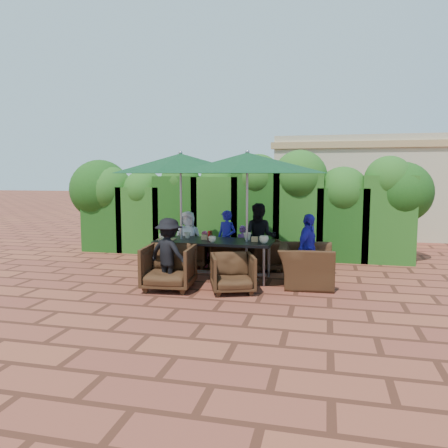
% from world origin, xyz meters
% --- Properties ---
extents(ground, '(80.00, 80.00, 0.00)m').
position_xyz_m(ground, '(0.00, 0.00, 0.00)').
color(ground, brown).
rests_on(ground, ground).
extents(dining_table, '(2.23, 0.90, 0.75)m').
position_xyz_m(dining_table, '(0.05, -0.24, 0.67)').
color(dining_table, black).
rests_on(dining_table, ground).
extents(umbrella_left, '(2.73, 2.73, 2.46)m').
position_xyz_m(umbrella_left, '(-0.62, -0.22, 2.21)').
color(umbrella_left, gray).
rests_on(umbrella_left, ground).
extents(umbrella_right, '(2.93, 2.93, 2.46)m').
position_xyz_m(umbrella_right, '(0.69, -0.27, 2.21)').
color(umbrella_right, gray).
rests_on(umbrella_right, ground).
extents(chair_far_left, '(0.74, 0.69, 0.75)m').
position_xyz_m(chair_far_left, '(-0.70, 0.77, 0.38)').
color(chair_far_left, black).
rests_on(chair_far_left, ground).
extents(chair_far_mid, '(0.91, 0.88, 0.74)m').
position_xyz_m(chair_far_mid, '(0.08, 0.59, 0.37)').
color(chair_far_mid, black).
rests_on(chair_far_mid, ground).
extents(chair_far_right, '(0.87, 0.85, 0.70)m').
position_xyz_m(chair_far_right, '(0.93, 0.72, 0.35)').
color(chair_far_right, black).
rests_on(chair_far_right, ground).
extents(chair_near_left, '(0.91, 0.86, 0.87)m').
position_xyz_m(chair_near_left, '(-0.52, -1.21, 0.43)').
color(chair_near_left, black).
rests_on(chair_near_left, ground).
extents(chair_near_right, '(0.90, 0.87, 0.73)m').
position_xyz_m(chair_near_right, '(0.61, -1.13, 0.37)').
color(chair_near_right, black).
rests_on(chair_near_right, ground).
extents(chair_end_right, '(0.78, 1.15, 0.97)m').
position_xyz_m(chair_end_right, '(1.80, -0.35, 0.49)').
color(chair_end_right, black).
rests_on(chair_end_right, ground).
extents(adult_far_left, '(0.65, 0.45, 1.23)m').
position_xyz_m(adult_far_left, '(-0.76, 0.61, 0.61)').
color(adult_far_left, white).
rests_on(adult_far_left, ground).
extents(adult_far_mid, '(0.55, 0.50, 1.25)m').
position_xyz_m(adult_far_mid, '(0.07, 0.73, 0.62)').
color(adult_far_mid, '#2621B3').
rests_on(adult_far_mid, ground).
extents(adult_far_right, '(0.68, 0.42, 1.41)m').
position_xyz_m(adult_far_right, '(0.81, 0.64, 0.71)').
color(adult_far_right, black).
rests_on(adult_far_right, ground).
extents(adult_near_left, '(0.88, 0.61, 1.26)m').
position_xyz_m(adult_near_left, '(-0.53, -1.17, 0.63)').
color(adult_near_left, black).
rests_on(adult_near_left, ground).
extents(adult_end_right, '(0.60, 0.84, 1.29)m').
position_xyz_m(adult_end_right, '(1.82, -0.19, 0.64)').
color(adult_end_right, '#2621B3').
rests_on(adult_end_right, ground).
extents(child_left, '(0.36, 0.33, 0.79)m').
position_xyz_m(child_left, '(-0.43, 0.75, 0.39)').
color(child_left, '#EC5380').
rests_on(child_left, ground).
extents(child_right, '(0.37, 0.32, 0.92)m').
position_xyz_m(child_right, '(0.40, 0.87, 0.46)').
color(child_right, '#954EAA').
rests_on(child_right, ground).
extents(pedestrian_a, '(1.69, 1.03, 1.70)m').
position_xyz_m(pedestrian_a, '(1.49, 4.26, 0.85)').
color(pedestrian_a, green).
rests_on(pedestrian_a, ground).
extents(pedestrian_b, '(0.86, 0.53, 1.76)m').
position_xyz_m(pedestrian_b, '(2.21, 4.51, 0.88)').
color(pedestrian_b, '#EC5380').
rests_on(pedestrian_b, ground).
extents(pedestrian_c, '(1.35, 0.96, 1.92)m').
position_xyz_m(pedestrian_c, '(3.37, 4.19, 0.96)').
color(pedestrian_c, gray).
rests_on(pedestrian_c, ground).
extents(cup_a, '(0.16, 0.16, 0.13)m').
position_xyz_m(cup_a, '(-0.95, -0.36, 0.81)').
color(cup_a, beige).
rests_on(cup_a, dining_table).
extents(cup_b, '(0.13, 0.13, 0.12)m').
position_xyz_m(cup_b, '(-0.53, -0.11, 0.81)').
color(cup_b, beige).
rests_on(cup_b, dining_table).
extents(cup_c, '(0.14, 0.14, 0.11)m').
position_xyz_m(cup_c, '(0.07, -0.48, 0.81)').
color(cup_c, beige).
rests_on(cup_c, dining_table).
extents(cup_d, '(0.15, 0.15, 0.15)m').
position_xyz_m(cup_d, '(0.67, -0.07, 0.82)').
color(cup_d, beige).
rests_on(cup_d, dining_table).
extents(cup_e, '(0.17, 0.17, 0.14)m').
position_xyz_m(cup_e, '(1.03, -0.39, 0.82)').
color(cup_e, beige).
rests_on(cup_e, dining_table).
extents(ketchup_bottle, '(0.04, 0.04, 0.17)m').
position_xyz_m(ketchup_bottle, '(-0.07, -0.19, 0.83)').
color(ketchup_bottle, '#B20C0A').
rests_on(ketchup_bottle, dining_table).
extents(sauce_bottle, '(0.04, 0.04, 0.17)m').
position_xyz_m(sauce_bottle, '(-0.05, -0.13, 0.83)').
color(sauce_bottle, '#4C230C').
rests_on(sauce_bottle, dining_table).
extents(serving_tray, '(0.35, 0.25, 0.02)m').
position_xyz_m(serving_tray, '(-0.86, -0.37, 0.76)').
color(serving_tray, '#967648').
rests_on(serving_tray, dining_table).
extents(number_block_left, '(0.12, 0.06, 0.10)m').
position_xyz_m(number_block_left, '(-0.14, -0.24, 0.80)').
color(number_block_left, tan).
rests_on(number_block_left, dining_table).
extents(number_block_right, '(0.12, 0.06, 0.10)m').
position_xyz_m(number_block_right, '(0.84, -0.27, 0.80)').
color(number_block_right, tan).
rests_on(number_block_right, dining_table).
extents(hedge_wall, '(9.10, 1.60, 2.59)m').
position_xyz_m(hedge_wall, '(-0.09, 2.32, 1.35)').
color(hedge_wall, '#12370F').
rests_on(hedge_wall, ground).
extents(building, '(6.20, 3.08, 3.20)m').
position_xyz_m(building, '(3.50, 6.99, 1.61)').
color(building, '#B9AA8A').
rests_on(building, ground).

